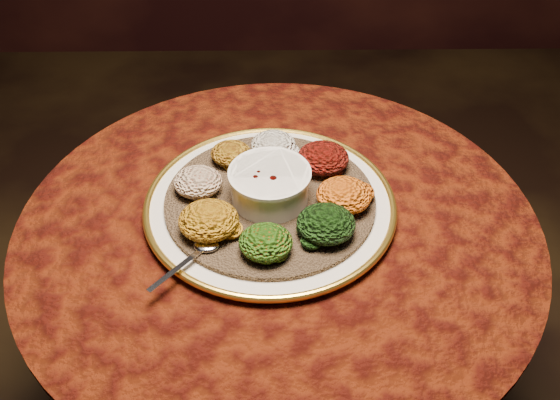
{
  "coord_description": "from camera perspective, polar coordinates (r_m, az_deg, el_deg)",
  "views": [
    {
      "loc": [
        -0.01,
        -0.83,
        1.53
      ],
      "look_at": [
        0.0,
        0.03,
        0.76
      ],
      "focal_mm": 40.0,
      "sensor_mm": 36.0,
      "label": 1
    }
  ],
  "objects": [
    {
      "name": "portion_ayib",
      "position": [
        1.24,
        -0.62,
        5.07
      ],
      "size": [
        0.09,
        0.08,
        0.04
      ],
      "primitive_type": "ellipsoid",
      "color": "beige",
      "rests_on": "injera"
    },
    {
      "name": "portion_kik",
      "position": [
        1.08,
        -6.54,
        -1.86
      ],
      "size": [
        0.1,
        0.1,
        0.05
      ],
      "primitive_type": "ellipsoid",
      "color": "#A26E0E",
      "rests_on": "injera"
    },
    {
      "name": "portion_shiro",
      "position": [
        1.23,
        -4.51,
        4.28
      ],
      "size": [
        0.08,
        0.08,
        0.04
      ],
      "primitive_type": "ellipsoid",
      "color": "#9A6C12",
      "rests_on": "injera"
    },
    {
      "name": "platter",
      "position": [
        1.16,
        -0.91,
        -0.4
      ],
      "size": [
        0.48,
        0.48,
        0.02
      ],
      "rotation": [
        0.0,
        0.0,
        0.06
      ],
      "color": "beige",
      "rests_on": "table"
    },
    {
      "name": "portion_kitfo",
      "position": [
        1.21,
        3.95,
        3.86
      ],
      "size": [
        0.1,
        0.1,
        0.05
      ],
      "primitive_type": "ellipsoid",
      "color": "black",
      "rests_on": "injera"
    },
    {
      "name": "table",
      "position": [
        1.28,
        -0.17,
        -7.75
      ],
      "size": [
        0.96,
        0.96,
        0.73
      ],
      "color": "black",
      "rests_on": "ground"
    },
    {
      "name": "spoon",
      "position": [
        1.06,
        -7.15,
        -4.47
      ],
      "size": [
        0.11,
        0.12,
        0.01
      ],
      "rotation": [
        0.0,
        0.0,
        -2.28
      ],
      "color": "silver",
      "rests_on": "injera"
    },
    {
      "name": "portion_tikil",
      "position": [
        1.13,
        5.87,
        0.43
      ],
      "size": [
        0.1,
        0.1,
        0.05
      ],
      "primitive_type": "ellipsoid",
      "color": "orange",
      "rests_on": "injera"
    },
    {
      "name": "injera",
      "position": [
        1.15,
        -0.92,
        -0.0
      ],
      "size": [
        0.48,
        0.48,
        0.01
      ],
      "primitive_type": "cylinder",
      "rotation": [
        0.0,
        0.0,
        0.28
      ],
      "color": "brown",
      "rests_on": "platter"
    },
    {
      "name": "portion_mixveg",
      "position": [
        1.04,
        -1.31,
        -3.88
      ],
      "size": [
        0.09,
        0.09,
        0.04
      ],
      "primitive_type": "ellipsoid",
      "color": "#A3350A",
      "rests_on": "injera"
    },
    {
      "name": "portion_gomen",
      "position": [
        1.07,
        4.23,
        -2.18
      ],
      "size": [
        0.1,
        0.1,
        0.05
      ],
      "primitive_type": "ellipsoid",
      "color": "black",
      "rests_on": "injera"
    },
    {
      "name": "stew_bowl",
      "position": [
        1.13,
        -0.94,
        1.56
      ],
      "size": [
        0.15,
        0.15,
        0.06
      ],
      "color": "silver",
      "rests_on": "injera"
    },
    {
      "name": "portion_timatim",
      "position": [
        1.16,
        -7.52,
        1.66
      ],
      "size": [
        0.09,
        0.09,
        0.04
      ],
      "primitive_type": "ellipsoid",
      "color": "maroon",
      "rests_on": "injera"
    }
  ]
}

